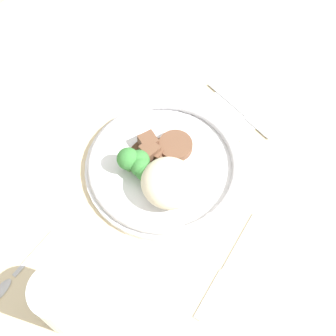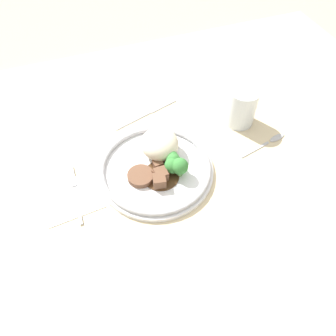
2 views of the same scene
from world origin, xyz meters
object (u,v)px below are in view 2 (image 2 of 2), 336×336
(knife, at_px, (149,113))
(spoon, at_px, (272,141))
(fork, at_px, (74,188))
(plate, at_px, (158,163))
(juice_glass, at_px, (241,109))

(knife, relative_size, spoon, 1.32)
(fork, distance_m, knife, 0.32)
(plate, relative_size, knife, 1.42)
(plate, relative_size, juice_glass, 2.67)
(fork, height_order, spoon, same)
(fork, xyz_separation_m, spoon, (0.53, -0.03, -0.00))
(juice_glass, height_order, fork, juice_glass)
(plate, height_order, spoon, plate)
(juice_glass, xyz_separation_m, spoon, (0.05, -0.10, -0.05))
(fork, bearing_deg, juice_glass, -80.37)
(plate, relative_size, spoon, 1.88)
(knife, bearing_deg, plate, -118.48)
(fork, bearing_deg, knife, -51.55)
(knife, bearing_deg, spoon, -55.09)
(knife, xyz_separation_m, spoon, (0.28, -0.22, 0.00))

